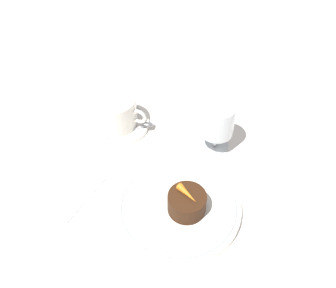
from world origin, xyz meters
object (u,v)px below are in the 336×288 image
(dessert_cake, at_px, (185,202))
(wine_glass, at_px, (216,121))
(dinner_plate, at_px, (179,207))
(coffee_cup, at_px, (114,110))
(fork, at_px, (101,181))

(dessert_cake, bearing_deg, wine_glass, 89.91)
(dinner_plate, height_order, dessert_cake, dessert_cake)
(dinner_plate, bearing_deg, wine_glass, 86.14)
(coffee_cup, height_order, wine_glass, wine_glass)
(dessert_cake, bearing_deg, coffee_cup, 143.52)
(wine_glass, distance_m, fork, 0.25)
(fork, bearing_deg, dessert_cake, -3.01)
(fork, xyz_separation_m, dessert_cake, (0.17, -0.01, 0.03))
(dinner_plate, relative_size, dessert_cake, 3.30)
(wine_glass, bearing_deg, fork, -135.85)
(fork, bearing_deg, coffee_cup, 105.58)
(dinner_plate, xyz_separation_m, coffee_cup, (-0.20, 0.16, 0.04))
(dinner_plate, xyz_separation_m, dessert_cake, (0.01, -0.00, 0.03))
(coffee_cup, distance_m, wine_glass, 0.22)
(dinner_plate, bearing_deg, coffee_cup, 142.45)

